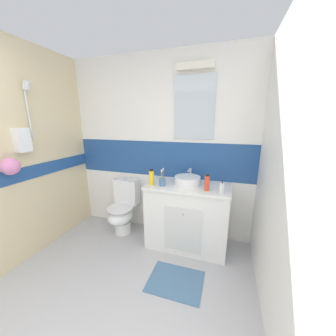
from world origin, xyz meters
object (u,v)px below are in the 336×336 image
toothbrush_cup (162,182)px  toilet (123,209)px  soap_dispenser (222,188)px  shampoo_bottle_tall (151,177)px  mouthwash_bottle (207,183)px  sink_basin (187,180)px

toothbrush_cup → toilet: bearing=167.0°
soap_dispenser → shampoo_bottle_tall: 0.85m
toothbrush_cup → shampoo_bottle_tall: size_ratio=1.13×
toilet → toothbrush_cup: toothbrush_cup is taller
toilet → soap_dispenser: size_ratio=5.07×
toilet → mouthwash_bottle: (1.21, -0.15, 0.57)m
toilet → soap_dispenser: (1.38, -0.18, 0.54)m
mouthwash_bottle → soap_dispenser: bearing=-10.2°
sink_basin → soap_dispenser: size_ratio=2.34×
mouthwash_bottle → shampoo_bottle_tall: bearing=-179.6°
shampoo_bottle_tall → sink_basin: bearing=19.2°
soap_dispenser → shampoo_bottle_tall: (-0.85, 0.03, 0.03)m
mouthwash_bottle → toilet: bearing=172.7°
toothbrush_cup → shampoo_bottle_tall: 0.15m
shampoo_bottle_tall → soap_dispenser: bearing=-1.7°
toothbrush_cup → sink_basin: bearing=27.2°
sink_basin → shampoo_bottle_tall: (-0.43, -0.15, 0.04)m
sink_basin → toothbrush_cup: size_ratio=1.64×
sink_basin → toilet: (-0.96, 0.01, -0.54)m
shampoo_bottle_tall → mouthwash_bottle: 0.68m
mouthwash_bottle → toothbrush_cup: bearing=-179.9°
toothbrush_cup → shampoo_bottle_tall: bearing=-178.8°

